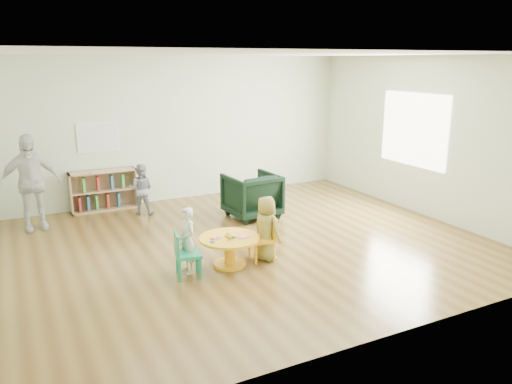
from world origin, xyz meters
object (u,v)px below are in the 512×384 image
Objects in this scene: bookshelf at (103,191)px; activity_table at (229,246)px; kid_chair_right at (264,237)px; child_right at (266,229)px; child_left at (187,241)px; toddler at (141,189)px; kid_chair_left at (185,253)px; armchair at (252,195)px; adult_caretaker at (30,182)px.

activity_table is at bearing -73.38° from bookshelf.
child_right is (0.02, -0.02, 0.13)m from kid_chair_right.
child_right is at bearing 79.70° from child_left.
child_left is 0.96× the size of toddler.
armchair reaches higher than kid_chair_left.
child_left reaches higher than activity_table.
kid_chair_left is (-0.66, -0.08, 0.04)m from activity_table.
armchair is 2.56m from child_left.
child_left is at bearing 93.22° from kid_chair_right.
adult_caretaker reaches higher than child_right.
kid_chair_left is 0.66× the size of child_right.
kid_chair_right is at bearing -49.82° from adult_caretaker.
kid_chair_left is 2.98m from toddler.
kid_chair_left is 0.99× the size of kid_chair_right.
kid_chair_left reaches higher than activity_table.
adult_caretaker reaches higher than kid_chair_left.
armchair is at bearing 146.23° from kid_chair_left.
kid_chair_left is 0.38× the size of adult_caretaker.
activity_table is 0.61m from child_left.
activity_table is at bearing 51.81° from armchair.
child_right is 1.00× the size of toddler.
bookshelf is 0.83m from toddler.
kid_chair_right is at bearing -3.11° from activity_table.
child_left reaches higher than kid_chair_left.
toddler reaches higher than activity_table.
child_right is (1.12, -0.08, 0.02)m from child_left.
activity_table is 3.67m from adult_caretaker.
armchair reaches higher than activity_table.
child_left is at bearing -63.05° from adult_caretaker.
adult_caretaker is (-2.27, 2.84, 0.51)m from activity_table.
adult_caretaker reaches higher than armchair.
bookshelf reaches higher than kid_chair_right.
bookshelf is 1.30× the size of child_right.
armchair is (0.72, 1.85, 0.07)m from kid_chair_right.
bookshelf is at bearing -39.80° from armchair.
toddler is 0.58× the size of adult_caretaker.
bookshelf is (-1.04, 3.47, 0.08)m from activity_table.
adult_caretaker is (-1.23, -0.63, 0.43)m from bookshelf.
child_right is at bearing 139.60° from toddler.
toddler is at bearing 24.84° from kid_chair_right.
kid_chair_right is at bearing -66.03° from bookshelf.
child_left is 2.86m from toddler.
armchair reaches higher than kid_chair_right.
child_right is 0.58× the size of adult_caretaker.
child_left is (0.08, 0.11, 0.12)m from kid_chair_left.
adult_caretaker is at bearing -140.01° from kid_chair_left.
activity_table is 0.67m from kid_chair_left.
toddler reaches higher than armchair.
armchair is (2.28, -1.65, 0.03)m from bookshelf.
kid_chair_left is 0.68× the size of child_left.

